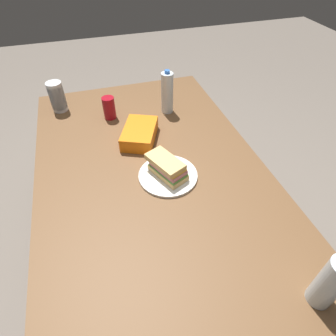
{
  "coord_description": "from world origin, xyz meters",
  "views": [
    {
      "loc": [
        -0.89,
        0.19,
        1.6
      ],
      "look_at": [
        -0.06,
        -0.06,
        0.78
      ],
      "focal_mm": 30.15,
      "sensor_mm": 36.0,
      "label": 1
    }
  ],
  "objects_px": {
    "chip_bag": "(140,133)",
    "plastic_cup_stack": "(57,97)",
    "soda_can_red": "(109,108)",
    "sandwich": "(167,167)",
    "paper_plate": "(168,175)",
    "water_bottle_spare": "(167,93)",
    "water_bottle_tall": "(330,283)",
    "dining_table": "(153,183)"
  },
  "relations": [
    {
      "from": "chip_bag",
      "to": "plastic_cup_stack",
      "type": "distance_m",
      "value": 0.55
    },
    {
      "from": "soda_can_red",
      "to": "plastic_cup_stack",
      "type": "height_order",
      "value": "plastic_cup_stack"
    },
    {
      "from": "sandwich",
      "to": "chip_bag",
      "type": "relative_size",
      "value": 0.87
    },
    {
      "from": "paper_plate",
      "to": "water_bottle_spare",
      "type": "distance_m",
      "value": 0.54
    },
    {
      "from": "soda_can_red",
      "to": "chip_bag",
      "type": "relative_size",
      "value": 0.53
    },
    {
      "from": "sandwich",
      "to": "chip_bag",
      "type": "height_order",
      "value": "sandwich"
    },
    {
      "from": "water_bottle_tall",
      "to": "water_bottle_spare",
      "type": "relative_size",
      "value": 0.89
    },
    {
      "from": "sandwich",
      "to": "water_bottle_spare",
      "type": "distance_m",
      "value": 0.53
    },
    {
      "from": "soda_can_red",
      "to": "dining_table",
      "type": "bearing_deg",
      "value": -166.63
    },
    {
      "from": "water_bottle_spare",
      "to": "plastic_cup_stack",
      "type": "bearing_deg",
      "value": 71.75
    },
    {
      "from": "sandwich",
      "to": "plastic_cup_stack",
      "type": "xyz_separation_m",
      "value": [
        0.69,
        0.43,
        0.03
      ]
    },
    {
      "from": "plastic_cup_stack",
      "to": "water_bottle_spare",
      "type": "xyz_separation_m",
      "value": [
        -0.19,
        -0.58,
        0.03
      ]
    },
    {
      "from": "paper_plate",
      "to": "plastic_cup_stack",
      "type": "distance_m",
      "value": 0.82
    },
    {
      "from": "plastic_cup_stack",
      "to": "soda_can_red",
      "type": "bearing_deg",
      "value": -121.9
    },
    {
      "from": "water_bottle_spare",
      "to": "dining_table",
      "type": "bearing_deg",
      "value": 155.22
    },
    {
      "from": "sandwich",
      "to": "water_bottle_spare",
      "type": "height_order",
      "value": "water_bottle_spare"
    },
    {
      "from": "dining_table",
      "to": "paper_plate",
      "type": "height_order",
      "value": "paper_plate"
    },
    {
      "from": "paper_plate",
      "to": "plastic_cup_stack",
      "type": "bearing_deg",
      "value": 31.84
    },
    {
      "from": "chip_bag",
      "to": "water_bottle_tall",
      "type": "relative_size",
      "value": 1.06
    },
    {
      "from": "paper_plate",
      "to": "soda_can_red",
      "type": "relative_size",
      "value": 2.1
    },
    {
      "from": "dining_table",
      "to": "water_bottle_tall",
      "type": "xyz_separation_m",
      "value": [
        -0.69,
        -0.34,
        0.18
      ]
    },
    {
      "from": "plastic_cup_stack",
      "to": "water_bottle_spare",
      "type": "bearing_deg",
      "value": -108.25
    },
    {
      "from": "chip_bag",
      "to": "paper_plate",
      "type": "bearing_deg",
      "value": 34.43
    },
    {
      "from": "paper_plate",
      "to": "water_bottle_tall",
      "type": "bearing_deg",
      "value": -155.89
    },
    {
      "from": "water_bottle_tall",
      "to": "water_bottle_spare",
      "type": "distance_m",
      "value": 1.14
    },
    {
      "from": "chip_bag",
      "to": "water_bottle_tall",
      "type": "height_order",
      "value": "water_bottle_tall"
    },
    {
      "from": "dining_table",
      "to": "water_bottle_spare",
      "type": "distance_m",
      "value": 0.53
    },
    {
      "from": "paper_plate",
      "to": "water_bottle_spare",
      "type": "relative_size",
      "value": 1.05
    },
    {
      "from": "paper_plate",
      "to": "chip_bag",
      "type": "distance_m",
      "value": 0.3
    },
    {
      "from": "chip_bag",
      "to": "water_bottle_spare",
      "type": "bearing_deg",
      "value": 160.09
    },
    {
      "from": "soda_can_red",
      "to": "water_bottle_spare",
      "type": "distance_m",
      "value": 0.32
    },
    {
      "from": "paper_plate",
      "to": "sandwich",
      "type": "relative_size",
      "value": 1.28
    },
    {
      "from": "paper_plate",
      "to": "water_bottle_tall",
      "type": "relative_size",
      "value": 1.18
    },
    {
      "from": "water_bottle_tall",
      "to": "paper_plate",
      "type": "bearing_deg",
      "value": 24.11
    },
    {
      "from": "soda_can_red",
      "to": "paper_plate",
      "type": "bearing_deg",
      "value": -162.24
    },
    {
      "from": "dining_table",
      "to": "paper_plate",
      "type": "xyz_separation_m",
      "value": [
        -0.06,
        -0.06,
        0.09
      ]
    },
    {
      "from": "soda_can_red",
      "to": "water_bottle_tall",
      "type": "bearing_deg",
      "value": -158.74
    },
    {
      "from": "sandwich",
      "to": "dining_table",
      "type": "bearing_deg",
      "value": 44.6
    },
    {
      "from": "soda_can_red",
      "to": "plastic_cup_stack",
      "type": "bearing_deg",
      "value": 58.1
    },
    {
      "from": "water_bottle_spare",
      "to": "soda_can_red",
      "type": "bearing_deg",
      "value": 84.87
    },
    {
      "from": "soda_can_red",
      "to": "water_bottle_tall",
      "type": "distance_m",
      "value": 1.25
    },
    {
      "from": "dining_table",
      "to": "sandwich",
      "type": "height_order",
      "value": "sandwich"
    }
  ]
}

